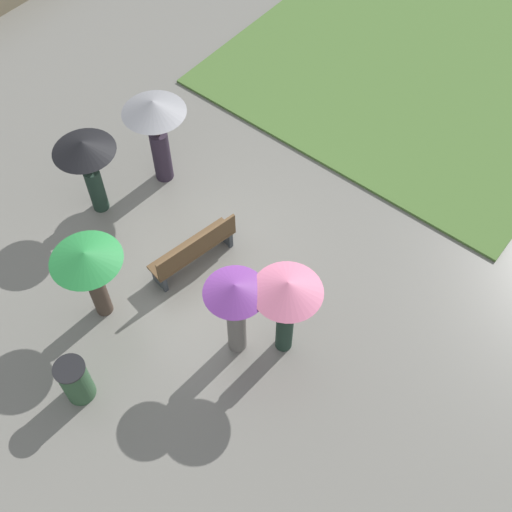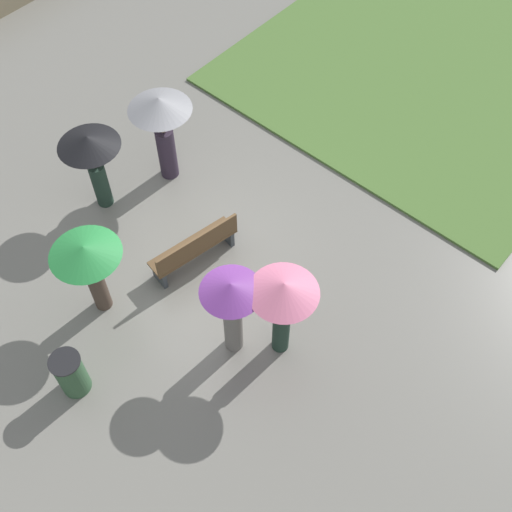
{
  "view_description": "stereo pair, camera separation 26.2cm",
  "coord_description": "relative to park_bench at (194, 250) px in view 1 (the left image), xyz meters",
  "views": [
    {
      "loc": [
        4.59,
        5.14,
        9.8
      ],
      "look_at": [
        -0.4,
        1.13,
        0.62
      ],
      "focal_mm": 45.0,
      "sensor_mm": 36.0,
      "label": 1
    },
    {
      "loc": [
        4.43,
        5.34,
        9.8
      ],
      "look_at": [
        -0.4,
        1.13,
        0.62
      ],
      "focal_mm": 45.0,
      "sensor_mm": 36.0,
      "label": 2
    }
  ],
  "objects": [
    {
      "name": "crowd_person_pink",
      "position": [
        0.3,
        2.25,
        1.06
      ],
      "size": [
        1.09,
        1.09,
        1.96
      ],
      "rotation": [
        0.0,
        0.0,
        3.62
      ],
      "color": "#1E3328",
      "rests_on": "ground_plane"
    },
    {
      "name": "crowd_person_black",
      "position": [
        0.14,
        -2.38,
        0.91
      ],
      "size": [
        1.15,
        1.15,
        1.79
      ],
      "rotation": [
        0.0,
        0.0,
        3.5
      ],
      "color": "#1E3328",
      "rests_on": "ground_plane"
    },
    {
      "name": "crowd_person_grey",
      "position": [
        -1.24,
        -1.96,
        1.02
      ],
      "size": [
        1.2,
        1.2,
        1.99
      ],
      "rotation": [
        0.0,
        0.0,
        1.53
      ],
      "color": "#2D2333",
      "rests_on": "ground_plane"
    },
    {
      "name": "lawn_patch_near",
      "position": [
        -7.76,
        0.28,
        -0.44
      ],
      "size": [
        8.5,
        8.02,
        0.06
      ],
      "color": "#4C7033",
      "rests_on": "ground_plane"
    },
    {
      "name": "park_bench",
      "position": [
        0.0,
        0.0,
        0.0
      ],
      "size": [
        1.75,
        0.73,
        0.9
      ],
      "rotation": [
        0.0,
        0.0,
        -0.19
      ],
      "color": "brown",
      "rests_on": "ground_plane"
    },
    {
      "name": "crowd_person_purple",
      "position": [
        0.78,
        1.64,
        0.89
      ],
      "size": [
        0.98,
        0.98,
        1.9
      ],
      "rotation": [
        0.0,
        0.0,
        0.33
      ],
      "color": "slate",
      "rests_on": "ground_plane"
    },
    {
      "name": "ground_plane",
      "position": [
        -0.1,
        -0.11,
        -0.47
      ],
      "size": [
        90.0,
        90.0,
        0.0
      ],
      "primitive_type": "plane",
      "color": "slate"
    },
    {
      "name": "trash_bin",
      "position": [
        3.04,
        0.23,
        -0.0
      ],
      "size": [
        0.5,
        0.5,
        0.92
      ],
      "color": "#335638",
      "rests_on": "ground_plane"
    },
    {
      "name": "crowd_person_green",
      "position": [
        1.72,
        -0.62,
        0.88
      ],
      "size": [
        1.17,
        1.17,
        1.73
      ],
      "rotation": [
        0.0,
        0.0,
        2.77
      ],
      "color": "#47382D",
      "rests_on": "ground_plane"
    }
  ]
}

